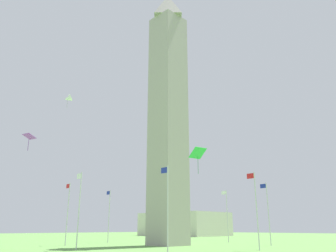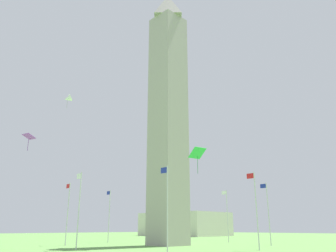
{
  "view_description": "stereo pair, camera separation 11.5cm",
  "coord_description": "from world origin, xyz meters",
  "views": [
    {
      "loc": [
        -37.29,
        37.13,
        2.53
      ],
      "look_at": [
        0.0,
        0.0,
        18.3
      ],
      "focal_mm": 36.33,
      "sensor_mm": 36.0,
      "label": 1
    },
    {
      "loc": [
        -37.37,
        37.05,
        2.53
      ],
      "look_at": [
        0.0,
        0.0,
        18.3
      ],
      "focal_mm": 36.33,
      "sensor_mm": 36.0,
      "label": 2
    }
  ],
  "objects": [
    {
      "name": "flagpole_w",
      "position": [
        0.05,
        -15.11,
        4.97
      ],
      "size": [
        1.12,
        0.14,
        9.15
      ],
      "color": "silver",
      "rests_on": "ground"
    },
    {
      "name": "flagpole_e",
      "position": [
        0.05,
        15.11,
        4.97
      ],
      "size": [
        1.12,
        0.14,
        9.15
      ],
      "color": "silver",
      "rests_on": "ground"
    },
    {
      "name": "flagpole_s",
      "position": [
        -15.06,
        0.0,
        4.97
      ],
      "size": [
        1.12,
        0.14,
        9.15
      ],
      "color": "silver",
      "rests_on": "ground"
    },
    {
      "name": "kite_green_diamond",
      "position": [
        -16.16,
        11.97,
        9.51
      ],
      "size": [
        1.42,
        1.65,
        2.49
      ],
      "color": "green"
    },
    {
      "name": "flagpole_n",
      "position": [
        15.16,
        0.0,
        4.97
      ],
      "size": [
        1.12,
        0.14,
        9.15
      ],
      "color": "silver",
      "rests_on": "ground"
    },
    {
      "name": "kite_purple_diamond",
      "position": [
        -3.19,
        23.4,
        11.5
      ],
      "size": [
        1.3,
        1.26,
        1.7
      ],
      "color": "purple"
    },
    {
      "name": "ground_plane",
      "position": [
        0.0,
        0.0,
        0.0
      ],
      "size": [
        260.0,
        260.0,
        0.0
      ],
      "primitive_type": "plane",
      "color": "#609347"
    },
    {
      "name": "flagpole_ne",
      "position": [
        10.74,
        10.68,
        4.97
      ],
      "size": [
        1.12,
        0.14,
        9.15
      ],
      "color": "silver",
      "rests_on": "ground"
    },
    {
      "name": "distant_building",
      "position": [
        40.43,
        -47.58,
        3.58
      ],
      "size": [
        25.88,
        17.61,
        7.15
      ],
      "color": "beige",
      "rests_on": "ground"
    },
    {
      "name": "flagpole_sw",
      "position": [
        -10.63,
        -10.68,
        4.97
      ],
      "size": [
        1.12,
        0.14,
        9.15
      ],
      "color": "silver",
      "rests_on": "ground"
    },
    {
      "name": "kite_white_delta",
      "position": [
        3.45,
        16.1,
        19.6
      ],
      "size": [
        1.46,
        1.55,
        2.03
      ],
      "color": "white"
    },
    {
      "name": "obelisk_monument",
      "position": [
        0.0,
        0.0,
        21.59
      ],
      "size": [
        4.75,
        4.75,
        43.19
      ],
      "color": "#A8A399",
      "rests_on": "ground"
    },
    {
      "name": "flagpole_se",
      "position": [
        -10.63,
        10.68,
        4.97
      ],
      "size": [
        1.12,
        0.14,
        9.15
      ],
      "color": "silver",
      "rests_on": "ground"
    },
    {
      "name": "flagpole_nw",
      "position": [
        10.74,
        -10.68,
        4.97
      ],
      "size": [
        1.12,
        0.14,
        9.15
      ],
      "color": "silver",
      "rests_on": "ground"
    }
  ]
}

